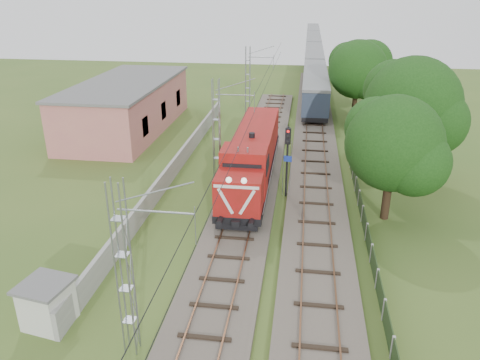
# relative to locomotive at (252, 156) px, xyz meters

# --- Properties ---
(ground) EXTENTS (140.00, 140.00, 0.00)m
(ground) POSITION_rel_locomotive_xyz_m (0.00, -11.01, -2.29)
(ground) COLOR #3B5921
(ground) RESTS_ON ground
(track_main) EXTENTS (4.20, 70.00, 0.45)m
(track_main) POSITION_rel_locomotive_xyz_m (0.00, -4.01, -2.11)
(track_main) COLOR #6B6054
(track_main) RESTS_ON ground
(track_side) EXTENTS (4.20, 80.00, 0.45)m
(track_side) POSITION_rel_locomotive_xyz_m (5.00, 8.99, -2.11)
(track_side) COLOR #6B6054
(track_side) RESTS_ON ground
(catenary) EXTENTS (3.31, 70.00, 8.00)m
(catenary) POSITION_rel_locomotive_xyz_m (-2.95, 0.99, 1.76)
(catenary) COLOR gray
(catenary) RESTS_ON ground
(boundary_wall) EXTENTS (0.25, 40.00, 1.50)m
(boundary_wall) POSITION_rel_locomotive_xyz_m (-6.50, 0.99, -1.54)
(boundary_wall) COLOR #9E9E99
(boundary_wall) RESTS_ON ground
(station_building) EXTENTS (8.40, 20.40, 5.22)m
(station_building) POSITION_rel_locomotive_xyz_m (-15.00, 12.99, 0.34)
(station_building) COLOR #BD7266
(station_building) RESTS_ON ground
(fence) EXTENTS (0.12, 32.00, 1.20)m
(fence) POSITION_rel_locomotive_xyz_m (8.00, -8.01, -1.69)
(fence) COLOR black
(fence) RESTS_ON ground
(locomotive) EXTENTS (3.08, 17.58, 4.46)m
(locomotive) POSITION_rel_locomotive_xyz_m (0.00, 0.00, 0.00)
(locomotive) COLOR black
(locomotive) RESTS_ON ground
(coach_rake) EXTENTS (3.06, 91.30, 3.54)m
(coach_rake) POSITION_rel_locomotive_xyz_m (5.00, 61.71, 0.25)
(coach_rake) COLOR black
(coach_rake) RESTS_ON ground
(signal_post) EXTENTS (0.59, 0.46, 5.37)m
(signal_post) POSITION_rel_locomotive_xyz_m (2.77, -2.22, 1.40)
(signal_post) COLOR black
(signal_post) RESTS_ON ground
(relay_hut) EXTENTS (2.49, 2.49, 2.22)m
(relay_hut) POSITION_rel_locomotive_xyz_m (-7.40, -17.90, -1.17)
(relay_hut) COLOR beige
(relay_hut) RESTS_ON ground
(tree_a) EXTENTS (6.48, 6.17, 8.40)m
(tree_a) POSITION_rel_locomotive_xyz_m (9.63, -4.79, 2.95)
(tree_a) COLOR #312314
(tree_a) RESTS_ON ground
(tree_b) EXTENTS (7.58, 7.22, 9.82)m
(tree_b) POSITION_rel_locomotive_xyz_m (11.99, 2.28, 3.84)
(tree_b) COLOR #312314
(tree_b) RESTS_ON ground
(tree_c) EXTENTS (6.93, 6.60, 8.98)m
(tree_c) POSITION_rel_locomotive_xyz_m (9.65, 20.95, 3.31)
(tree_c) COLOR #312314
(tree_c) RESTS_ON ground
(tree_d) EXTENTS (6.29, 5.99, 8.15)m
(tree_d) POSITION_rel_locomotive_xyz_m (11.86, 29.12, 2.79)
(tree_d) COLOR #312314
(tree_d) RESTS_ON ground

